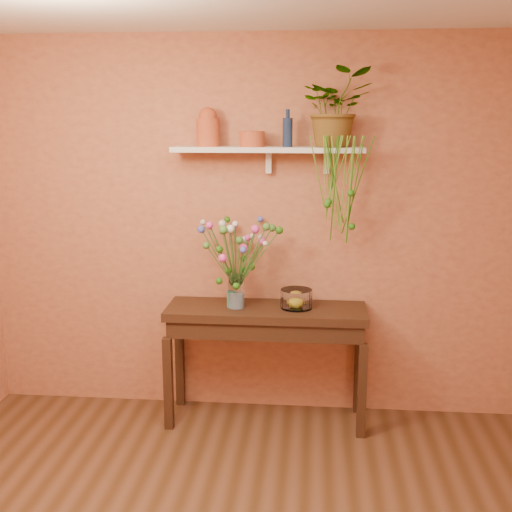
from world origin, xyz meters
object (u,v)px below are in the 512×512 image
at_px(spider_plant, 336,108).
at_px(glass_vase, 236,294).
at_px(sideboard, 266,324).
at_px(glass_bowl, 296,299).
at_px(bouquet, 237,243).
at_px(blue_bottle, 288,132).
at_px(terracotta_jug, 208,128).

height_order(spider_plant, glass_vase, spider_plant).
relative_size(sideboard, glass_bowl, 6.34).
bearing_deg(sideboard, glass_bowl, 2.11).
distance_m(sideboard, glass_bowl, 0.28).
xyz_separation_m(glass_vase, bouquet, (0.01, -0.01, 0.36)).
relative_size(blue_bottle, glass_vase, 1.07).
distance_m(sideboard, spider_plant, 1.55).
distance_m(sideboard, terracotta_jug, 1.41).
distance_m(blue_bottle, bouquet, 0.82).
relative_size(sideboard, bouquet, 2.31).
relative_size(glass_vase, bouquet, 0.38).
bearing_deg(blue_bottle, glass_bowl, -49.85).
distance_m(terracotta_jug, glass_bowl, 1.32).
bearing_deg(terracotta_jug, blue_bottle, -2.50).
relative_size(spider_plant, glass_bowl, 2.35).
xyz_separation_m(terracotta_jug, glass_vase, (0.21, -0.15, -1.12)).
xyz_separation_m(spider_plant, glass_bowl, (-0.24, -0.10, -1.29)).
relative_size(sideboard, spider_plant, 2.70).
bearing_deg(glass_bowl, spider_plant, 22.39).
distance_m(sideboard, bouquet, 0.61).
bearing_deg(sideboard, spider_plant, 13.38).
bearing_deg(blue_bottle, spider_plant, 1.54).
relative_size(terracotta_jug, glass_bowl, 1.20).
height_order(sideboard, bouquet, bouquet).
height_order(sideboard, terracotta_jug, terracotta_jug).
relative_size(terracotta_jug, glass_vase, 1.14).
relative_size(blue_bottle, bouquet, 0.41).
distance_m(terracotta_jug, bouquet, 0.81).
relative_size(sideboard, blue_bottle, 5.60).
xyz_separation_m(terracotta_jug, blue_bottle, (0.54, -0.02, -0.02)).
bearing_deg(bouquet, glass_vase, 138.23).
bearing_deg(glass_bowl, glass_vase, -175.64).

